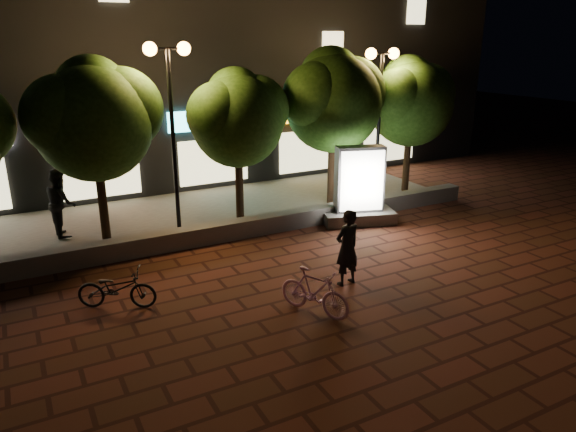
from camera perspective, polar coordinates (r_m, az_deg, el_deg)
ground at (r=11.84m, az=3.01°, el=-8.21°), size 80.00×80.00×0.00m
retaining_wall at (r=15.02m, az=-4.83°, el=-1.28°), size 16.00×0.45×0.50m
sidewalk at (r=17.30m, az=-8.10°, el=0.55°), size 16.00×5.00×0.08m
building_block at (r=22.70m, az=-14.66°, el=17.11°), size 28.00×8.12×11.30m
tree_left at (r=14.76m, az=-20.10°, el=10.11°), size 3.60×3.00×4.89m
tree_mid at (r=15.85m, az=-5.40°, el=10.80°), size 3.24×2.70×4.50m
tree_right at (r=17.34m, az=4.93°, el=12.63°), size 3.72×3.10×5.07m
tree_far_right at (r=19.28m, az=13.12°, el=12.22°), size 3.48×2.90×4.76m
street_lamp_left at (r=14.84m, az=-12.59°, el=13.09°), size 1.26×0.36×5.18m
street_lamp_right at (r=18.05m, az=9.95°, el=13.70°), size 1.26×0.36×4.98m
ad_kiosk at (r=16.08m, az=7.63°, el=2.56°), size 2.39×1.68×2.34m
scooter_pink at (r=10.79m, az=2.87°, el=-8.14°), size 1.13×1.63×0.96m
rider at (r=11.94m, az=6.37°, el=-3.39°), size 0.71×0.52×1.78m
scooter_parked at (r=11.57m, az=-17.95°, el=-7.44°), size 1.71×1.29×0.86m
pedestrian at (r=15.92m, az=-23.24°, el=1.34°), size 0.78×0.97×1.90m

